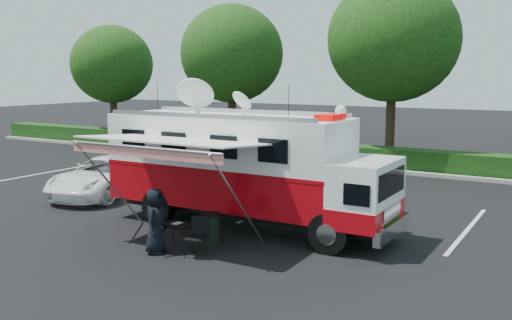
{
  "coord_description": "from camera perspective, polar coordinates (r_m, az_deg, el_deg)",
  "views": [
    {
      "loc": [
        8.36,
        -13.53,
        4.39
      ],
      "look_at": [
        0.0,
        0.5,
        1.9
      ],
      "focal_mm": 40.0,
      "sensor_mm": 36.0,
      "label": 1
    }
  ],
  "objects": [
    {
      "name": "white_suv",
      "position": [
        21.47,
        -14.65,
        -3.42
      ],
      "size": [
        3.09,
        5.3,
        1.39
      ],
      "primitive_type": "imported",
      "rotation": [
        0.0,
        0.0,
        0.17
      ],
      "color": "white",
      "rests_on": "ground_plane"
    },
    {
      "name": "ground_plane",
      "position": [
        16.5,
        -0.9,
        -6.76
      ],
      "size": [
        120.0,
        120.0,
        0.0
      ],
      "primitive_type": "plane",
      "color": "black",
      "rests_on": "ground"
    },
    {
      "name": "command_truck",
      "position": [
        16.16,
        -1.13,
        -0.72
      ],
      "size": [
        8.53,
        2.35,
        4.1
      ],
      "color": "black",
      "rests_on": "ground_plane"
    },
    {
      "name": "person",
      "position": [
        14.48,
        -9.93,
        -9.12
      ],
      "size": [
        0.74,
        0.92,
        1.63
      ],
      "primitive_type": "imported",
      "rotation": [
        0.0,
        0.0,
        1.89
      ],
      "color": "black",
      "rests_on": "ground_plane"
    },
    {
      "name": "awning",
      "position": [
        14.52,
        -8.82,
        1.62
      ],
      "size": [
        4.66,
        2.42,
        2.82
      ],
      "color": "silver",
      "rests_on": "ground_plane"
    },
    {
      "name": "stall_lines",
      "position": [
        19.26,
        2.54,
        -4.5
      ],
      "size": [
        24.12,
        5.5,
        0.01
      ],
      "color": "silver",
      "rests_on": "ground_plane"
    },
    {
      "name": "folding_chair",
      "position": [
        13.96,
        -5.84,
        -7.27
      ],
      "size": [
        0.56,
        0.59,
        0.96
      ],
      "color": "black",
      "rests_on": "ground_plane"
    },
    {
      "name": "back_border",
      "position": [
        27.41,
        15.74,
        9.63
      ],
      "size": [
        60.0,
        6.14,
        8.87
      ],
      "color": "#9E998E",
      "rests_on": "ground_plane"
    },
    {
      "name": "folding_table",
      "position": [
        14.57,
        -7.86,
        -6.53
      ],
      "size": [
        0.79,
        0.59,
        0.64
      ],
      "color": "black",
      "rests_on": "ground_plane"
    },
    {
      "name": "trash_bin",
      "position": [
        14.93,
        -4.59,
        -6.84
      ],
      "size": [
        0.54,
        0.54,
        0.8
      ],
      "color": "black",
      "rests_on": "ground_plane"
    }
  ]
}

